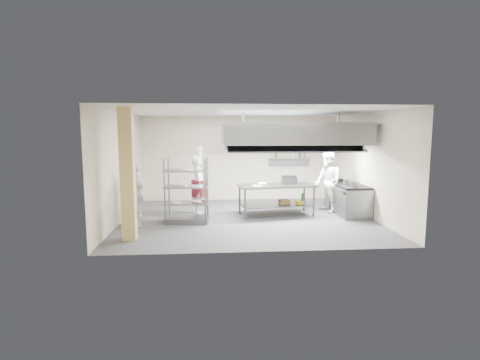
{
  "coord_description": "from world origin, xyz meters",
  "views": [
    {
      "loc": [
        -1.03,
        -10.4,
        2.47
      ],
      "look_at": [
        -0.21,
        0.2,
        1.08
      ],
      "focal_mm": 28.0,
      "sensor_mm": 36.0,
      "label": 1
    }
  ],
  "objects": [
    {
      "name": "wall_left",
      "position": [
        -3.5,
        0.0,
        1.5
      ],
      "size": [
        0.0,
        6.0,
        6.0
      ],
      "primitive_type": "plane",
      "rotation": [
        1.57,
        0.0,
        1.57
      ],
      "color": "tan",
      "rests_on": "ground"
    },
    {
      "name": "chef_plating",
      "position": [
        -3.0,
        -0.63,
        0.85
      ],
      "size": [
        0.83,
        1.07,
        1.69
      ],
      "primitive_type": "imported",
      "rotation": [
        0.0,
        0.0,
        -1.09
      ],
      "color": "silver",
      "rests_on": "floor"
    },
    {
      "name": "column",
      "position": [
        -2.9,
        -1.9,
        1.5
      ],
      "size": [
        0.3,
        0.3,
        3.0
      ],
      "primitive_type": "cube",
      "color": "#E0BA73",
      "rests_on": "floor"
    },
    {
      "name": "hood_strip_b",
      "position": [
        2.2,
        0.4,
        2.08
      ],
      "size": [
        1.6,
        0.12,
        0.04
      ],
      "primitive_type": "cube",
      "color": "white",
      "rests_on": "exhaust_hood"
    },
    {
      "name": "island_worktop",
      "position": [
        0.88,
        0.37,
        0.88
      ],
      "size": [
        2.31,
        1.19,
        0.06
      ],
      "primitive_type": "cube",
      "rotation": [
        0.0,
        0.0,
        0.13
      ],
      "color": "gray",
      "rests_on": "island"
    },
    {
      "name": "hood_strip_a",
      "position": [
        0.4,
        0.4,
        2.08
      ],
      "size": [
        1.6,
        0.12,
        0.04
      ],
      "primitive_type": "cube",
      "color": "white",
      "rests_on": "exhaust_hood"
    },
    {
      "name": "island_undershelf",
      "position": [
        0.88,
        0.37,
        0.3
      ],
      "size": [
        2.13,
        1.08,
        0.04
      ],
      "primitive_type": "cube",
      "rotation": [
        0.0,
        0.0,
        0.13
      ],
      "color": "slate",
      "rests_on": "island"
    },
    {
      "name": "wall_right",
      "position": [
        3.5,
        0.0,
        1.5
      ],
      "size": [
        0.0,
        6.0,
        6.0
      ],
      "primitive_type": "plane",
      "rotation": [
        1.57,
        0.0,
        -1.57
      ],
      "color": "tan",
      "rests_on": "ground"
    },
    {
      "name": "exhaust_hood",
      "position": [
        1.3,
        0.4,
        2.4
      ],
      "size": [
        4.0,
        2.5,
        0.6
      ],
      "primitive_type": "cube",
      "color": "gray",
      "rests_on": "ceiling"
    },
    {
      "name": "island",
      "position": [
        0.88,
        0.37,
        0.46
      ],
      "size": [
        2.31,
        1.19,
        0.91
      ],
      "primitive_type": null,
      "rotation": [
        0.0,
        0.0,
        0.13
      ],
      "color": "gray",
      "rests_on": "floor"
    },
    {
      "name": "floor",
      "position": [
        0.0,
        0.0,
        0.0
      ],
      "size": [
        7.0,
        7.0,
        0.0
      ],
      "primitive_type": "plane",
      "color": "#313133",
      "rests_on": "ground"
    },
    {
      "name": "pass_rack",
      "position": [
        -1.7,
        -0.31,
        0.88
      ],
      "size": [
        1.23,
        0.78,
        1.76
      ],
      "primitive_type": null,
      "rotation": [
        0.0,
        0.0,
        -0.09
      ],
      "color": "slate",
      "rests_on": "floor"
    },
    {
      "name": "ceiling",
      "position": [
        0.0,
        0.0,
        3.0
      ],
      "size": [
        7.0,
        7.0,
        0.0
      ],
      "primitive_type": "plane",
      "rotation": [
        3.14,
        0.0,
        0.0
      ],
      "color": "silver",
      "rests_on": "wall_back"
    },
    {
      "name": "cooking_range",
      "position": [
        3.08,
        0.5,
        0.42
      ],
      "size": [
        0.8,
        2.0,
        0.84
      ],
      "primitive_type": "cube",
      "color": "slate",
      "rests_on": "floor"
    },
    {
      "name": "griddle",
      "position": [
        1.28,
        0.55,
        1.02
      ],
      "size": [
        0.45,
        0.35,
        0.22
      ],
      "primitive_type": "cube",
      "rotation": [
        0.0,
        0.0,
        -0.01
      ],
      "color": "slate",
      "rests_on": "island_worktop"
    },
    {
      "name": "range_top",
      "position": [
        3.08,
        0.5,
        0.87
      ],
      "size": [
        0.78,
        1.96,
        0.06
      ],
      "primitive_type": "cube",
      "color": "black",
      "rests_on": "cooking_range"
    },
    {
      "name": "wicker_basket",
      "position": [
        1.13,
        0.42,
        0.39
      ],
      "size": [
        0.34,
        0.27,
        0.13
      ],
      "primitive_type": "cube",
      "rotation": [
        0.0,
        0.0,
        0.21
      ],
      "color": "olive",
      "rests_on": "island_undershelf"
    },
    {
      "name": "chef_line",
      "position": [
        2.52,
        0.67,
        0.94
      ],
      "size": [
        0.8,
        0.98,
        1.87
      ],
      "primitive_type": "imported",
      "rotation": [
        0.0,
        0.0,
        -1.47
      ],
      "color": "silver",
      "rests_on": "floor"
    },
    {
      "name": "chef_head",
      "position": [
        -1.41,
        0.69,
        0.88
      ],
      "size": [
        0.47,
        0.67,
        1.77
      ],
      "primitive_type": "imported",
      "rotation": [
        0.0,
        0.0,
        1.64
      ],
      "color": "silver",
      "rests_on": "floor"
    },
    {
      "name": "wall_back",
      "position": [
        0.0,
        3.0,
        1.5
      ],
      "size": [
        7.0,
        0.0,
        7.0
      ],
      "primitive_type": "plane",
      "rotation": [
        1.57,
        0.0,
        0.0
      ],
      "color": "tan",
      "rests_on": "ground"
    },
    {
      "name": "stockpot",
      "position": [
        2.97,
        0.25,
        0.98
      ],
      "size": [
        0.23,
        0.23,
        0.16
      ],
      "primitive_type": "cylinder",
      "color": "gray",
      "rests_on": "range_top"
    },
    {
      "name": "plate_stack",
      "position": [
        -1.7,
        -0.31,
        0.57
      ],
      "size": [
        0.28,
        0.28,
        0.05
      ],
      "primitive_type": "cylinder",
      "color": "white",
      "rests_on": "pass_rack"
    },
    {
      "name": "wall_shelf",
      "position": [
        1.8,
        2.84,
        1.5
      ],
      "size": [
        1.5,
        0.28,
        0.04
      ],
      "primitive_type": "cube",
      "color": "gray",
      "rests_on": "wall_back"
    }
  ]
}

